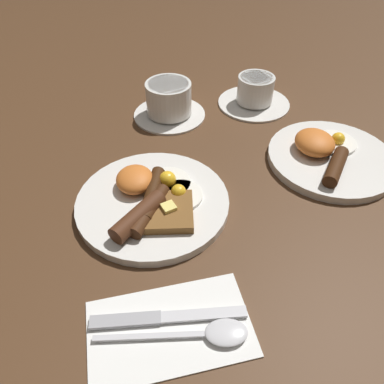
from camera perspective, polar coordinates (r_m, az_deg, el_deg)
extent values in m
plane|color=#4C301C|center=(0.62, -5.94, -2.08)|extent=(3.00, 3.00, 0.00)
cylinder|color=silver|center=(0.62, -5.99, -1.59)|extent=(0.25, 0.25, 0.01)
cylinder|color=white|center=(0.63, -3.69, 1.43)|extent=(0.08, 0.08, 0.01)
sphere|color=yellow|center=(0.63, -3.76, 1.92)|extent=(0.03, 0.03, 0.03)
cylinder|color=white|center=(0.61, -1.80, -0.38)|extent=(0.07, 0.07, 0.01)
sphere|color=yellow|center=(0.61, -2.11, 0.27)|extent=(0.02, 0.02, 0.02)
ellipsoid|color=orange|center=(0.63, -8.72, 1.93)|extent=(0.07, 0.06, 0.03)
cylinder|color=#4A2715|center=(0.57, -8.18, -3.64)|extent=(0.09, 0.09, 0.03)
cylinder|color=#402210|center=(0.58, -6.48, -2.80)|extent=(0.10, 0.07, 0.02)
cylinder|color=#381E0D|center=(0.60, -6.41, -0.67)|extent=(0.12, 0.05, 0.02)
cube|color=brown|center=(0.58, -3.53, -2.98)|extent=(0.09, 0.08, 0.01)
cube|color=#F4E072|center=(0.57, -3.57, -2.29)|extent=(0.03, 0.03, 0.01)
cylinder|color=silver|center=(0.75, 20.41, 4.84)|extent=(0.23, 0.23, 0.01)
cylinder|color=white|center=(0.77, 20.95, 7.05)|extent=(0.08, 0.08, 0.01)
sphere|color=yellow|center=(0.77, 21.36, 7.54)|extent=(0.03, 0.03, 0.03)
ellipsoid|color=orange|center=(0.73, 18.20, 7.20)|extent=(0.08, 0.07, 0.04)
cylinder|color=#3D210F|center=(0.70, 21.08, 3.64)|extent=(0.09, 0.08, 0.03)
cylinder|color=silver|center=(0.84, -3.45, 11.82)|extent=(0.16, 0.16, 0.01)
cylinder|color=silver|center=(0.82, -3.56, 14.09)|extent=(0.10, 0.10, 0.07)
cylinder|color=brown|center=(0.80, -3.66, 16.05)|extent=(0.09, 0.09, 0.00)
torus|color=silver|center=(0.86, -4.51, 15.75)|extent=(0.05, 0.02, 0.05)
cylinder|color=silver|center=(0.89, 9.39, 13.32)|extent=(0.16, 0.16, 0.01)
cylinder|color=silver|center=(0.88, 9.64, 15.21)|extent=(0.08, 0.08, 0.06)
cylinder|color=brown|center=(0.86, 9.85, 16.78)|extent=(0.07, 0.07, 0.00)
torus|color=silver|center=(0.91, 10.98, 16.26)|extent=(0.03, 0.03, 0.04)
cube|color=white|center=(0.49, -3.39, -19.97)|extent=(0.14, 0.21, 0.01)
cube|color=silver|center=(0.49, 1.87, -18.15)|extent=(0.02, 0.11, 0.00)
cube|color=#9E9EA3|center=(0.50, -10.11, -18.69)|extent=(0.02, 0.09, 0.01)
ellipsoid|color=silver|center=(0.48, 5.24, -20.53)|extent=(0.04, 0.05, 0.01)
cube|color=silver|center=(0.48, -6.61, -21.02)|extent=(0.02, 0.13, 0.00)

